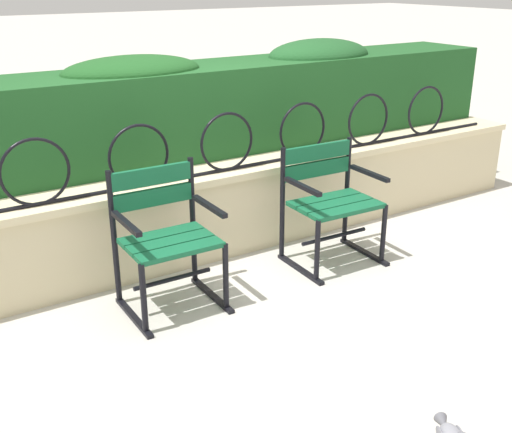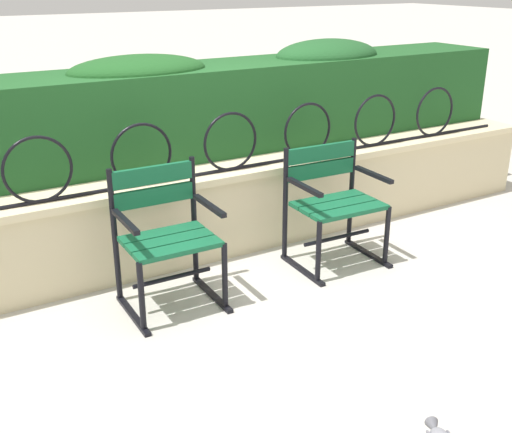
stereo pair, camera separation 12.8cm
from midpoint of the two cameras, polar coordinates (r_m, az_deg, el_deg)
ground_plane at (r=3.99m, az=1.53°, el=-7.76°), size 60.00×60.00×0.00m
stone_wall at (r=4.53m, az=-4.11°, el=0.29°), size 6.22×0.41×0.63m
iron_arch_fence at (r=4.26m, az=-5.21°, el=5.98°), size 5.71×0.02×0.42m
hedge_row at (r=4.77m, az=-7.51°, el=9.87°), size 6.10×0.67×0.80m
park_chair_left at (r=3.83m, az=-7.32°, el=-1.56°), size 0.58×0.53×0.87m
park_chair_right at (r=4.42m, az=7.81°, el=1.52°), size 0.63×0.54×0.83m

